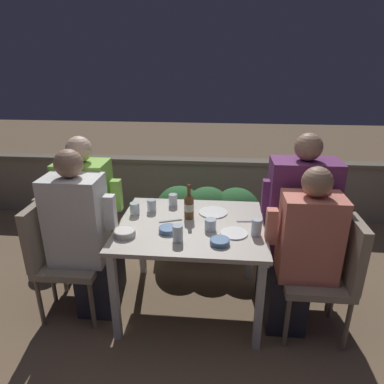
% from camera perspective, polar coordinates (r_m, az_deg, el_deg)
% --- Properties ---
extents(ground_plane, '(16.00, 16.00, 0.00)m').
position_cam_1_polar(ground_plane, '(2.86, -0.13, -18.10)').
color(ground_plane, '#7A6047').
extents(parapet_wall, '(9.00, 0.18, 0.72)m').
position_cam_1_polar(parapet_wall, '(4.11, 1.97, 0.74)').
color(parapet_wall, gray).
rests_on(parapet_wall, ground_plane).
extents(dining_table, '(1.05, 0.89, 0.71)m').
position_cam_1_polar(dining_table, '(2.51, -0.14, -7.04)').
color(dining_table, '#BCB2A3').
rests_on(dining_table, ground_plane).
extents(planter_hedge, '(0.99, 0.47, 0.68)m').
position_cam_1_polar(planter_hedge, '(3.32, 2.58, -4.26)').
color(planter_hedge, brown).
rests_on(planter_hedge, ground_plane).
extents(chair_left_near, '(0.45, 0.44, 0.89)m').
position_cam_1_polar(chair_left_near, '(2.70, -21.47, -8.73)').
color(chair_left_near, gray).
rests_on(chair_left_near, ground_plane).
extents(person_white_polo, '(0.48, 0.26, 1.27)m').
position_cam_1_polar(person_white_polo, '(2.57, -17.75, -7.03)').
color(person_white_polo, '#282833').
rests_on(person_white_polo, ground_plane).
extents(chair_left_far, '(0.45, 0.44, 0.89)m').
position_cam_1_polar(chair_left_far, '(2.92, -19.87, -6.20)').
color(chair_left_far, gray).
rests_on(chair_left_far, ground_plane).
extents(person_green_blouse, '(0.48, 0.26, 1.30)m').
position_cam_1_polar(person_green_blouse, '(2.78, -16.44, -4.21)').
color(person_green_blouse, '#282833').
rests_on(person_green_blouse, ground_plane).
extents(chair_right_near, '(0.45, 0.44, 0.89)m').
position_cam_1_polar(chair_right_near, '(2.52, 22.22, -11.24)').
color(chair_right_near, gray).
rests_on(chair_right_near, ground_plane).
extents(person_coral_top, '(0.48, 0.26, 1.21)m').
position_cam_1_polar(person_coral_top, '(2.42, 17.83, -9.73)').
color(person_coral_top, '#282833').
rests_on(person_coral_top, ground_plane).
extents(chair_right_far, '(0.45, 0.44, 0.89)m').
position_cam_1_polar(chair_right_far, '(2.77, 20.49, -7.81)').
color(chair_right_far, gray).
rests_on(chair_right_far, ground_plane).
extents(person_purple_stripe, '(0.52, 0.26, 1.35)m').
position_cam_1_polar(person_purple_stripe, '(2.66, 16.75, -5.08)').
color(person_purple_stripe, '#282833').
rests_on(person_purple_stripe, ground_plane).
extents(beer_bottle, '(0.07, 0.07, 0.26)m').
position_cam_1_polar(beer_bottle, '(2.51, -0.51, -2.28)').
color(beer_bottle, brown).
rests_on(beer_bottle, dining_table).
extents(plate_0, '(0.18, 0.18, 0.01)m').
position_cam_1_polar(plate_0, '(2.35, 7.02, -6.82)').
color(plate_0, white).
rests_on(plate_0, dining_table).
extents(plate_1, '(0.22, 0.22, 0.01)m').
position_cam_1_polar(plate_1, '(2.64, 3.55, -3.39)').
color(plate_1, white).
rests_on(plate_1, dining_table).
extents(bowl_0, '(0.13, 0.13, 0.03)m').
position_cam_1_polar(bowl_0, '(2.22, 4.66, -8.18)').
color(bowl_0, '#4C709E').
rests_on(bowl_0, dining_table).
extents(bowl_1, '(0.13, 0.13, 0.04)m').
position_cam_1_polar(bowl_1, '(2.36, -4.01, -6.20)').
color(bowl_1, '#4C709E').
rests_on(bowl_1, dining_table).
extents(bowl_2, '(0.14, 0.14, 0.04)m').
position_cam_1_polar(bowl_2, '(2.35, -11.15, -6.59)').
color(bowl_2, silver).
rests_on(bowl_2, dining_table).
extents(glass_cup_0, '(0.07, 0.07, 0.09)m').
position_cam_1_polar(glass_cup_0, '(2.67, -6.73, -2.23)').
color(glass_cup_0, silver).
rests_on(glass_cup_0, dining_table).
extents(glass_cup_1, '(0.07, 0.07, 0.10)m').
position_cam_1_polar(glass_cup_1, '(2.75, -3.18, -1.34)').
color(glass_cup_1, silver).
rests_on(glass_cup_1, dining_table).
extents(glass_cup_2, '(0.07, 0.07, 0.12)m').
position_cam_1_polar(glass_cup_2, '(2.33, 10.69, -5.81)').
color(glass_cup_2, silver).
rests_on(glass_cup_2, dining_table).
extents(glass_cup_3, '(0.08, 0.08, 0.08)m').
position_cam_1_polar(glass_cup_3, '(2.37, 3.09, -5.44)').
color(glass_cup_3, silver).
rests_on(glass_cup_3, dining_table).
extents(glass_cup_4, '(0.07, 0.07, 0.09)m').
position_cam_1_polar(glass_cup_4, '(2.63, -9.51, -2.76)').
color(glass_cup_4, silver).
rests_on(glass_cup_4, dining_table).
extents(glass_cup_5, '(0.07, 0.07, 0.11)m').
position_cam_1_polar(glass_cup_5, '(2.22, -2.39, -6.91)').
color(glass_cup_5, silver).
rests_on(glass_cup_5, dining_table).
extents(fork_0, '(0.17, 0.08, 0.01)m').
position_cam_1_polar(fork_0, '(2.51, -3.58, -4.75)').
color(fork_0, silver).
rests_on(fork_0, dining_table).
extents(fork_1, '(0.17, 0.04, 0.01)m').
position_cam_1_polar(fork_1, '(2.53, 9.30, -4.79)').
color(fork_1, silver).
rests_on(fork_1, dining_table).
extents(potted_plant, '(0.28, 0.28, 0.67)m').
position_cam_1_polar(potted_plant, '(3.59, -21.53, -3.35)').
color(potted_plant, '#9E5638').
rests_on(potted_plant, ground_plane).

